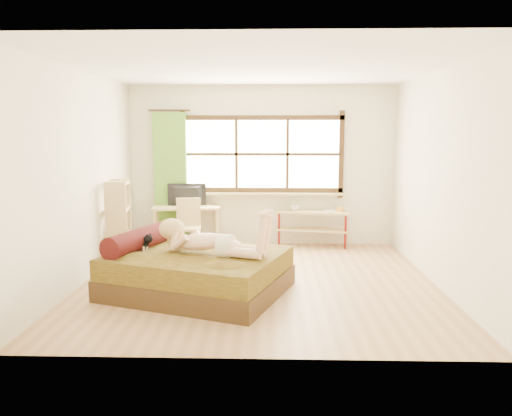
{
  "coord_description": "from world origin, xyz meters",
  "views": [
    {
      "loc": [
        0.14,
        -6.26,
        1.91
      ],
      "look_at": [
        -0.04,
        0.2,
        0.93
      ],
      "focal_mm": 35.0,
      "sensor_mm": 36.0,
      "label": 1
    }
  ],
  "objects_px": {
    "bed": "(194,271)",
    "chair": "(189,223)",
    "kitten": "(140,241)",
    "desk": "(187,212)",
    "woman": "(209,229)",
    "pipe_shelf": "(313,220)",
    "bookshelf": "(119,222)"
  },
  "relations": [
    {
      "from": "bed",
      "to": "bookshelf",
      "type": "height_order",
      "value": "bookshelf"
    },
    {
      "from": "desk",
      "to": "kitten",
      "type": "bearing_deg",
      "value": -100.79
    },
    {
      "from": "pipe_shelf",
      "to": "bed",
      "type": "bearing_deg",
      "value": -113.16
    },
    {
      "from": "bed",
      "to": "chair",
      "type": "height_order",
      "value": "chair"
    },
    {
      "from": "kitten",
      "to": "desk",
      "type": "height_order",
      "value": "kitten"
    },
    {
      "from": "bookshelf",
      "to": "pipe_shelf",
      "type": "bearing_deg",
      "value": 12.91
    },
    {
      "from": "kitten",
      "to": "desk",
      "type": "bearing_deg",
      "value": 105.12
    },
    {
      "from": "bed",
      "to": "chair",
      "type": "distance_m",
      "value": 2.09
    },
    {
      "from": "pipe_shelf",
      "to": "bookshelf",
      "type": "height_order",
      "value": "bookshelf"
    },
    {
      "from": "chair",
      "to": "pipe_shelf",
      "type": "bearing_deg",
      "value": 7.17
    },
    {
      "from": "bed",
      "to": "kitten",
      "type": "bearing_deg",
      "value": -167.46
    },
    {
      "from": "bookshelf",
      "to": "kitten",
      "type": "bearing_deg",
      "value": -71.99
    },
    {
      "from": "kitten",
      "to": "pipe_shelf",
      "type": "height_order",
      "value": "kitten"
    },
    {
      "from": "kitten",
      "to": "pipe_shelf",
      "type": "bearing_deg",
      "value": 66.15
    },
    {
      "from": "bed",
      "to": "chair",
      "type": "relative_size",
      "value": 2.73
    },
    {
      "from": "bed",
      "to": "kitten",
      "type": "distance_m",
      "value": 0.76
    },
    {
      "from": "woman",
      "to": "chair",
      "type": "relative_size",
      "value": 1.58
    },
    {
      "from": "woman",
      "to": "kitten",
      "type": "height_order",
      "value": "woman"
    },
    {
      "from": "bed",
      "to": "woman",
      "type": "bearing_deg",
      "value": 0.9
    },
    {
      "from": "desk",
      "to": "chair",
      "type": "bearing_deg",
      "value": -82.47
    },
    {
      "from": "bed",
      "to": "kitten",
      "type": "height_order",
      "value": "bed"
    },
    {
      "from": "bed",
      "to": "pipe_shelf",
      "type": "distance_m",
      "value": 3.02
    },
    {
      "from": "woman",
      "to": "chair",
      "type": "height_order",
      "value": "woman"
    },
    {
      "from": "pipe_shelf",
      "to": "kitten",
      "type": "bearing_deg",
      "value": -123.62
    },
    {
      "from": "desk",
      "to": "chair",
      "type": "relative_size",
      "value": 1.33
    },
    {
      "from": "desk",
      "to": "chair",
      "type": "height_order",
      "value": "chair"
    },
    {
      "from": "kitten",
      "to": "bookshelf",
      "type": "xyz_separation_m",
      "value": [
        -0.64,
        1.26,
        0.01
      ]
    },
    {
      "from": "desk",
      "to": "bed",
      "type": "bearing_deg",
      "value": -84.77
    },
    {
      "from": "woman",
      "to": "pipe_shelf",
      "type": "height_order",
      "value": "woman"
    },
    {
      "from": "desk",
      "to": "woman",
      "type": "bearing_deg",
      "value": -80.78
    },
    {
      "from": "bed",
      "to": "pipe_shelf",
      "type": "relative_size",
      "value": 1.91
    },
    {
      "from": "woman",
      "to": "desk",
      "type": "height_order",
      "value": "woman"
    }
  ]
}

